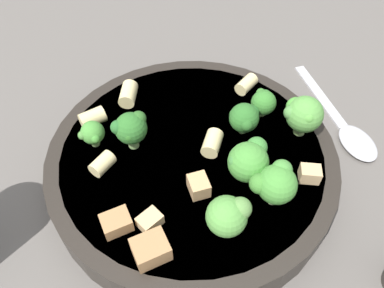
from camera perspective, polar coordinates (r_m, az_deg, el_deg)
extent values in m
plane|color=#5B5651|center=(0.40, 0.00, -4.55)|extent=(2.00, 2.00, 0.00)
cylinder|color=#28231E|center=(0.38, 0.00, -2.85)|extent=(0.29, 0.29, 0.04)
cylinder|color=beige|center=(0.37, 0.00, -1.30)|extent=(0.26, 0.26, 0.01)
torus|color=#28231E|center=(0.37, 0.00, -1.20)|extent=(0.28, 0.28, 0.00)
cylinder|color=#93B766|center=(0.32, 5.07, -12.40)|extent=(0.01, 0.01, 0.01)
sphere|color=#569942|center=(0.30, 5.29, -10.91)|extent=(0.03, 0.03, 0.03)
sphere|color=#4C9F3B|center=(0.30, 7.56, -9.58)|extent=(0.01, 0.01, 0.01)
sphere|color=#598B43|center=(0.30, 7.40, -9.70)|extent=(0.02, 0.02, 0.02)
cylinder|color=#84AD60|center=(0.35, 8.21, -4.61)|extent=(0.01, 0.01, 0.01)
sphere|color=#478E38|center=(0.33, 8.55, -2.76)|extent=(0.04, 0.04, 0.04)
sphere|color=#3D8135|center=(0.34, 9.82, -0.51)|extent=(0.02, 0.02, 0.02)
sphere|color=#3F7E38|center=(0.33, 6.78, -2.64)|extent=(0.01, 0.01, 0.01)
cylinder|color=#84AD60|center=(0.38, -14.55, 0.49)|extent=(0.01, 0.01, 0.01)
sphere|color=#478E38|center=(0.37, -14.91, 1.70)|extent=(0.02, 0.02, 0.02)
sphere|color=#408933|center=(0.37, -14.50, 0.86)|extent=(0.01, 0.01, 0.01)
sphere|color=#488038|center=(0.37, -16.34, 1.28)|extent=(0.01, 0.01, 0.01)
cylinder|color=#9EC175|center=(0.34, 12.25, -7.83)|extent=(0.01, 0.01, 0.02)
sphere|color=#478E38|center=(0.32, 12.80, -6.02)|extent=(0.03, 0.03, 0.03)
sphere|color=#408030|center=(0.32, 10.26, -5.96)|extent=(0.02, 0.02, 0.02)
sphere|color=#468A39|center=(0.32, 13.52, -3.86)|extent=(0.02, 0.02, 0.02)
cylinder|color=#84AD60|center=(0.37, -8.96, 0.53)|extent=(0.01, 0.01, 0.02)
sphere|color=#2D6B28|center=(0.36, -9.30, 2.37)|extent=(0.03, 0.03, 0.03)
sphere|color=#2F6E26|center=(0.35, -9.51, 1.43)|extent=(0.01, 0.01, 0.01)
sphere|color=#28642A|center=(0.36, -11.26, 2.52)|extent=(0.01, 0.01, 0.01)
sphere|color=#2C5F24|center=(0.36, -8.15, 3.86)|extent=(0.01, 0.01, 0.01)
cylinder|color=#84AD60|center=(0.39, 7.70, 2.43)|extent=(0.01, 0.01, 0.01)
sphere|color=#2D6B28|center=(0.37, 7.94, 3.96)|extent=(0.03, 0.03, 0.03)
sphere|color=#296D27|center=(0.38, 9.04, 4.73)|extent=(0.02, 0.02, 0.02)
sphere|color=#296024|center=(0.37, 8.30, 2.95)|extent=(0.01, 0.01, 0.01)
sphere|color=#2B6426|center=(0.37, 6.62, 4.50)|extent=(0.01, 0.01, 0.01)
cylinder|color=#93B766|center=(0.40, 16.17, 2.43)|extent=(0.01, 0.01, 0.01)
sphere|color=#569942|center=(0.38, 16.77, 4.35)|extent=(0.04, 0.04, 0.04)
sphere|color=#508841|center=(0.38, 14.86, 4.63)|extent=(0.01, 0.01, 0.01)
sphere|color=#579F41|center=(0.37, 17.40, 3.58)|extent=(0.01, 0.01, 0.01)
sphere|color=#4F9F3B|center=(0.38, 15.54, 5.50)|extent=(0.02, 0.02, 0.02)
cylinder|color=#93B766|center=(0.41, 10.59, 4.89)|extent=(0.01, 0.01, 0.01)
sphere|color=#387A2D|center=(0.40, 10.85, 6.20)|extent=(0.03, 0.03, 0.03)
sphere|color=#31742D|center=(0.40, 11.03, 7.16)|extent=(0.01, 0.01, 0.01)
sphere|color=#36752B|center=(0.40, 10.44, 7.66)|extent=(0.01, 0.01, 0.01)
cylinder|color=beige|center=(0.43, 8.30, 8.99)|extent=(0.03, 0.03, 0.02)
cylinder|color=beige|center=(0.37, 2.99, 0.70)|extent=(0.03, 0.03, 0.02)
cylinder|color=beige|center=(0.42, -9.67, 7.51)|extent=(0.03, 0.02, 0.02)
cylinder|color=beige|center=(0.40, -14.92, 3.89)|extent=(0.03, 0.03, 0.02)
cylinder|color=beige|center=(0.36, -13.49, -2.94)|extent=(0.03, 0.03, 0.02)
cube|color=#A87A4C|center=(0.31, -6.31, -15.67)|extent=(0.03, 0.03, 0.02)
cube|color=tan|center=(0.36, 17.51, -4.36)|extent=(0.02, 0.02, 0.01)
cube|color=tan|center=(0.32, -6.45, -11.54)|extent=(0.02, 0.02, 0.01)
cube|color=tan|center=(0.34, 1.40, -6.34)|extent=(0.02, 0.02, 0.02)
cube|color=#A87A4C|center=(0.32, -11.45, -11.65)|extent=(0.03, 0.03, 0.01)
cube|color=silver|center=(0.51, 18.93, 7.15)|extent=(0.12, 0.03, 0.01)
ellipsoid|color=silver|center=(0.46, 23.94, 0.16)|extent=(0.06, 0.04, 0.01)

